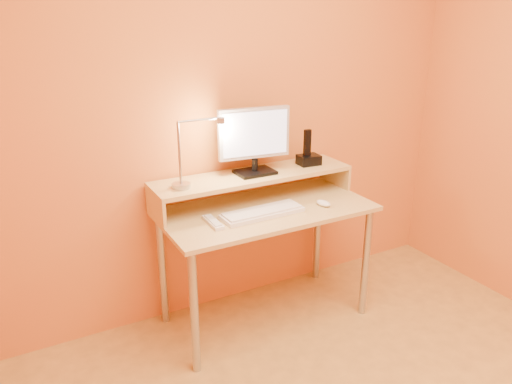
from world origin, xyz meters
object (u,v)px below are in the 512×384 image
lamp_base (181,186)px  phone_dock (309,160)px  monitor_panel (254,133)px  mouse (324,203)px  keyboard (262,213)px  remote_control (213,222)px

lamp_base → phone_dock: (0.84, 0.03, 0.02)m
monitor_panel → mouse: (0.29, -0.29, -0.38)m
mouse → phone_dock: bearing=62.7°
lamp_base → keyboard: size_ratio=0.22×
monitor_panel → lamp_base: monitor_panel is taller
monitor_panel → phone_dock: 0.43m
remote_control → mouse: bearing=-4.4°
lamp_base → remote_control: (0.10, -0.18, -0.16)m
lamp_base → keyboard: lamp_base is taller
monitor_panel → remote_control: (-0.36, -0.22, -0.39)m
phone_dock → remote_control: phone_dock is taller
lamp_base → monitor_panel: bearing=4.9°
mouse → remote_control: (-0.66, 0.06, -0.01)m
lamp_base → mouse: size_ratio=1.05×
lamp_base → mouse: bearing=-18.2°
monitor_panel → phone_dock: monitor_panel is taller
keyboard → phone_dock: bearing=25.6°
monitor_panel → remote_control: monitor_panel is taller
monitor_panel → remote_control: 0.58m
phone_dock → mouse: (-0.08, -0.28, -0.17)m
phone_dock → monitor_panel: bearing=-177.4°
phone_dock → keyboard: size_ratio=0.28×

